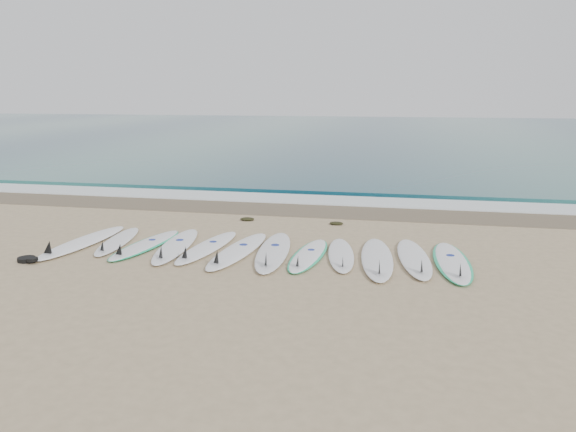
% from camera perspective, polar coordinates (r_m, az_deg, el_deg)
% --- Properties ---
extents(ground, '(120.00, 120.00, 0.00)m').
position_cam_1_polar(ground, '(11.18, -3.05, -3.63)').
color(ground, tan).
extents(ocean, '(120.00, 55.00, 0.03)m').
position_cam_1_polar(ocean, '(43.08, 7.98, 8.34)').
color(ocean, '#1E545A').
rests_on(ocean, ground).
extents(wet_sand_band, '(120.00, 1.80, 0.01)m').
position_cam_1_polar(wet_sand_band, '(15.06, 0.87, 0.66)').
color(wet_sand_band, brown).
rests_on(wet_sand_band, ground).
extents(foam_band, '(120.00, 1.40, 0.04)m').
position_cam_1_polar(foam_band, '(16.41, 1.78, 1.70)').
color(foam_band, silver).
rests_on(foam_band, ground).
extents(wave_crest, '(120.00, 1.00, 0.10)m').
position_cam_1_polar(wave_crest, '(17.86, 2.60, 2.68)').
color(wave_crest, '#1E545A').
rests_on(wave_crest, ground).
extents(surfboard_0, '(0.83, 2.89, 0.37)m').
position_cam_1_polar(surfboard_0, '(12.36, -20.29, -2.52)').
color(surfboard_0, white).
rests_on(surfboard_0, ground).
extents(surfboard_1, '(0.84, 2.38, 0.30)m').
position_cam_1_polar(surfboard_1, '(12.26, -17.01, -2.47)').
color(surfboard_1, silver).
rests_on(surfboard_1, ground).
extents(surfboard_2, '(0.88, 2.53, 0.31)m').
position_cam_1_polar(surfboard_2, '(11.84, -14.34, -2.85)').
color(surfboard_2, white).
rests_on(surfboard_2, ground).
extents(surfboard_3, '(0.89, 2.79, 0.35)m').
position_cam_1_polar(surfboard_3, '(11.57, -11.40, -2.99)').
color(surfboard_3, white).
rests_on(surfboard_3, ground).
extents(surfboard_4, '(0.82, 2.65, 0.33)m').
position_cam_1_polar(surfboard_4, '(11.37, -8.32, -3.16)').
color(surfboard_4, white).
rests_on(surfboard_4, ground).
extents(surfboard_5, '(0.85, 2.85, 0.36)m').
position_cam_1_polar(surfboard_5, '(11.04, -5.22, -3.54)').
color(surfboard_5, white).
rests_on(surfboard_5, ground).
extents(surfboard_6, '(0.90, 2.95, 0.37)m').
position_cam_1_polar(surfboard_6, '(10.93, -1.54, -3.64)').
color(surfboard_6, silver).
rests_on(surfboard_6, ground).
extents(surfboard_7, '(0.71, 2.39, 0.30)m').
position_cam_1_polar(surfboard_7, '(10.78, 2.06, -4.00)').
color(surfboard_7, white).
rests_on(surfboard_7, ground).
extents(surfboard_8, '(0.82, 2.40, 0.30)m').
position_cam_1_polar(surfboard_8, '(10.81, 5.42, -3.95)').
color(surfboard_8, white).
rests_on(surfboard_8, ground).
extents(surfboard_9, '(0.82, 2.88, 0.36)m').
position_cam_1_polar(surfboard_9, '(10.62, 9.04, -4.30)').
color(surfboard_9, white).
rests_on(surfboard_9, ground).
extents(surfboard_10, '(0.85, 2.73, 0.34)m').
position_cam_1_polar(surfboard_10, '(10.78, 12.72, -4.22)').
color(surfboard_10, white).
rests_on(surfboard_10, ground).
extents(surfboard_11, '(0.78, 2.70, 0.34)m').
position_cam_1_polar(surfboard_11, '(10.77, 16.36, -4.50)').
color(surfboard_11, white).
rests_on(surfboard_11, ground).
extents(seaweed_near, '(0.35, 0.27, 0.07)m').
position_cam_1_polar(seaweed_near, '(13.86, -4.16, -0.30)').
color(seaweed_near, black).
rests_on(seaweed_near, ground).
extents(seaweed_far, '(0.33, 0.25, 0.06)m').
position_cam_1_polar(seaweed_far, '(13.44, 4.94, -0.74)').
color(seaweed_far, black).
rests_on(seaweed_far, ground).
extents(leash_coil, '(0.46, 0.36, 0.11)m').
position_cam_1_polar(leash_coil, '(11.56, -24.93, -4.01)').
color(leash_coil, black).
rests_on(leash_coil, ground).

